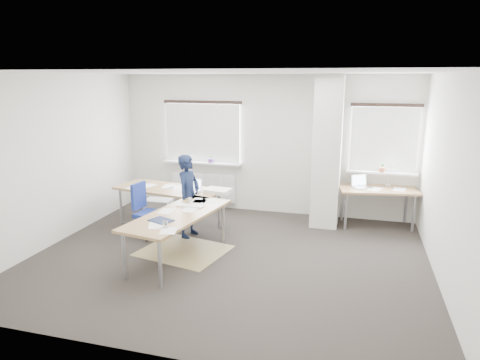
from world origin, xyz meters
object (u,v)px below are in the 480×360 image
(person, at_px, (189,196))
(desk_side, at_px, (378,191))
(desk_main, at_px, (176,202))
(task_chair, at_px, (148,222))

(person, bearing_deg, desk_side, -56.04)
(desk_main, xyz_separation_m, desk_side, (3.30, 1.71, -0.01))
(desk_main, bearing_deg, task_chair, -172.40)
(desk_main, bearing_deg, person, 76.61)
(desk_main, height_order, desk_side, desk_side)
(task_chair, bearing_deg, desk_main, 5.50)
(desk_side, height_order, task_chair, desk_side)
(desk_side, relative_size, task_chair, 1.56)
(task_chair, relative_size, person, 0.66)
(desk_main, relative_size, desk_side, 1.98)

